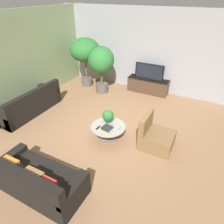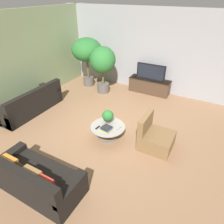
# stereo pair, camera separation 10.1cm
# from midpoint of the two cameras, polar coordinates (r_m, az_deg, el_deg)

# --- Properties ---
(ground_plane) EXTENTS (24.00, 24.00, 0.00)m
(ground_plane) POSITION_cam_midpoint_polar(r_m,az_deg,el_deg) (5.81, -2.24, -5.00)
(ground_plane) COLOR #8C6647
(back_wall_stone) EXTENTS (7.40, 0.12, 3.00)m
(back_wall_stone) POSITION_cam_midpoint_polar(r_m,az_deg,el_deg) (7.91, 9.75, 16.79)
(back_wall_stone) COLOR #939399
(back_wall_stone) RESTS_ON ground
(side_wall_left) EXTENTS (0.12, 7.40, 3.00)m
(side_wall_left) POSITION_cam_midpoint_polar(r_m,az_deg,el_deg) (7.30, -25.16, 13.09)
(side_wall_left) COLOR gray
(side_wall_left) RESTS_ON ground
(media_console) EXTENTS (1.57, 0.50, 0.55)m
(media_console) POSITION_cam_midpoint_polar(r_m,az_deg,el_deg) (7.95, 9.88, 7.53)
(media_console) COLOR #473323
(media_console) RESTS_ON ground
(television) EXTENTS (1.09, 0.13, 0.59)m
(television) POSITION_cam_midpoint_polar(r_m,az_deg,el_deg) (7.74, 10.25, 11.25)
(television) COLOR black
(television) RESTS_ON media_console
(coffee_table) EXTENTS (0.92, 0.92, 0.39)m
(coffee_table) POSITION_cam_midpoint_polar(r_m,az_deg,el_deg) (5.34, -1.64, -5.15)
(coffee_table) COLOR #756656
(coffee_table) RESTS_ON ground
(couch_by_wall) EXTENTS (0.84, 2.16, 0.84)m
(couch_by_wall) POSITION_cam_midpoint_polar(r_m,az_deg,el_deg) (7.01, -22.85, 1.95)
(couch_by_wall) COLOR black
(couch_by_wall) RESTS_ON ground
(couch_near_entry) EXTENTS (1.84, 0.84, 0.84)m
(couch_near_entry) POSITION_cam_midpoint_polar(r_m,az_deg,el_deg) (4.37, -21.17, -17.78)
(couch_near_entry) COLOR black
(couch_near_entry) RESTS_ON ground
(armchair_wicker) EXTENTS (0.80, 0.76, 0.86)m
(armchair_wicker) POSITION_cam_midpoint_polar(r_m,az_deg,el_deg) (5.20, 11.65, -7.02)
(armchair_wicker) COLOR brown
(armchair_wicker) RESTS_ON ground
(potted_palm_tall) EXTENTS (1.17, 1.17, 1.93)m
(potted_palm_tall) POSITION_cam_midpoint_polar(r_m,az_deg,el_deg) (8.16, -8.09, 16.73)
(potted_palm_tall) COLOR #514C47
(potted_palm_tall) RESTS_ON ground
(potted_palm_corner) EXTENTS (0.96, 0.96, 1.77)m
(potted_palm_corner) POSITION_cam_midpoint_polar(r_m,az_deg,el_deg) (7.54, -3.51, 14.00)
(potted_palm_corner) COLOR #514C47
(potted_palm_corner) RESTS_ON ground
(potted_plant_tabletop) EXTENTS (0.31, 0.31, 0.37)m
(potted_plant_tabletop) POSITION_cam_midpoint_polar(r_m,az_deg,el_deg) (5.31, -1.69, -1.14)
(potted_plant_tabletop) COLOR #514C47
(potted_plant_tabletop) RESTS_ON coffee_table
(book_stack) EXTENTS (0.28, 0.29, 0.11)m
(book_stack) POSITION_cam_midpoint_polar(r_m,az_deg,el_deg) (5.11, -2.01, -4.69)
(book_stack) COLOR gold
(book_stack) RESTS_ON coffee_table
(remote_black) EXTENTS (0.05, 0.16, 0.02)m
(remote_black) POSITION_cam_midpoint_polar(r_m,az_deg,el_deg) (5.22, -4.55, -4.50)
(remote_black) COLOR black
(remote_black) RESTS_ON coffee_table
(remote_silver) EXTENTS (0.07, 0.16, 0.02)m
(remote_silver) POSITION_cam_midpoint_polar(r_m,az_deg,el_deg) (5.20, 1.58, -4.60)
(remote_silver) COLOR gray
(remote_silver) RESTS_ON coffee_table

